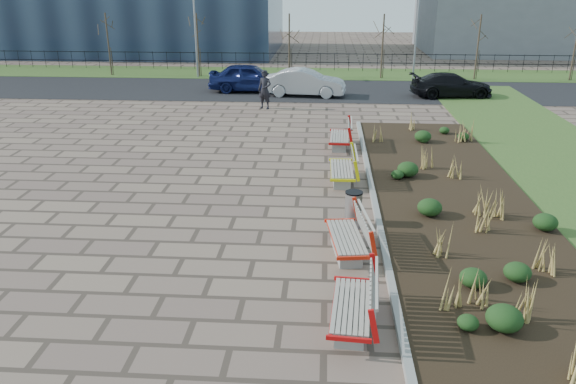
# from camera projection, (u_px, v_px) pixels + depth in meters

# --- Properties ---
(ground) EXTENTS (120.00, 120.00, 0.00)m
(ground) POSITION_uv_depth(u_px,v_px,m) (211.00, 277.00, 12.38)
(ground) COLOR #745F4F
(ground) RESTS_ON ground
(planting_bed) EXTENTS (4.50, 18.00, 0.10)m
(planting_bed) POSITION_uv_depth(u_px,v_px,m) (452.00, 199.00, 16.63)
(planting_bed) COLOR black
(planting_bed) RESTS_ON ground
(planting_curb) EXTENTS (0.16, 18.00, 0.15)m
(planting_curb) POSITION_uv_depth(u_px,v_px,m) (373.00, 196.00, 16.76)
(planting_curb) COLOR gray
(planting_curb) RESTS_ON ground
(grass_verge_far) EXTENTS (80.00, 5.00, 0.04)m
(grass_verge_far) POSITION_uv_depth(u_px,v_px,m) (291.00, 73.00, 38.46)
(grass_verge_far) COLOR #33511E
(grass_verge_far) RESTS_ON ground
(road) EXTENTS (80.00, 7.00, 0.02)m
(road) POSITION_uv_depth(u_px,v_px,m) (284.00, 90.00, 32.87)
(road) COLOR black
(road) RESTS_ON ground
(bench_a) EXTENTS (1.06, 2.16, 1.00)m
(bench_a) POSITION_uv_depth(u_px,v_px,m) (351.00, 303.00, 10.46)
(bench_a) COLOR red
(bench_a) RESTS_ON ground
(bench_b) EXTENTS (1.18, 2.20, 1.00)m
(bench_b) POSITION_uv_depth(u_px,v_px,m) (347.00, 235.00, 13.24)
(bench_b) COLOR red
(bench_b) RESTS_ON ground
(bench_c) EXTENTS (0.92, 2.11, 1.00)m
(bench_c) POSITION_uv_depth(u_px,v_px,m) (342.00, 167.00, 17.94)
(bench_c) COLOR yellow
(bench_c) RESTS_ON ground
(bench_d) EXTENTS (0.97, 2.13, 1.00)m
(bench_d) POSITION_uv_depth(u_px,v_px,m) (339.00, 135.00, 21.64)
(bench_d) COLOR #B70E0C
(bench_d) RESTS_ON ground
(litter_bin) EXTENTS (0.45, 0.45, 0.96)m
(litter_bin) POSITION_uv_depth(u_px,v_px,m) (353.00, 210.00, 14.72)
(litter_bin) COLOR #B2B2B7
(litter_bin) RESTS_ON ground
(pedestrian) EXTENTS (0.81, 0.67, 1.91)m
(pedestrian) POSITION_uv_depth(u_px,v_px,m) (265.00, 90.00, 27.92)
(pedestrian) COLOR black
(pedestrian) RESTS_ON ground
(car_blue) EXTENTS (4.71, 2.02, 1.59)m
(car_blue) POSITION_uv_depth(u_px,v_px,m) (250.00, 78.00, 32.14)
(car_blue) COLOR #11194C
(car_blue) RESTS_ON road
(car_silver) EXTENTS (4.56, 1.96, 1.46)m
(car_silver) POSITION_uv_depth(u_px,v_px,m) (305.00, 83.00, 30.97)
(car_silver) COLOR #9DA0A5
(car_silver) RESTS_ON road
(car_black) EXTENTS (4.58, 2.25, 1.28)m
(car_black) POSITION_uv_depth(u_px,v_px,m) (451.00, 85.00, 30.76)
(car_black) COLOR black
(car_black) RESTS_ON road
(tree_a) EXTENTS (1.40, 1.40, 4.00)m
(tree_a) POSITION_uv_depth(u_px,v_px,m) (108.00, 44.00, 37.09)
(tree_a) COLOR #4C3D2D
(tree_a) RESTS_ON grass_verge_far
(tree_b) EXTENTS (1.40, 1.40, 4.00)m
(tree_b) POSITION_uv_depth(u_px,v_px,m) (198.00, 45.00, 36.71)
(tree_b) COLOR #4C3D2D
(tree_b) RESTS_ON grass_verge_far
(tree_c) EXTENTS (1.40, 1.40, 4.00)m
(tree_c) POSITION_uv_depth(u_px,v_px,m) (289.00, 46.00, 36.34)
(tree_c) COLOR #4C3D2D
(tree_c) RESTS_ON grass_verge_far
(tree_d) EXTENTS (1.40, 1.40, 4.00)m
(tree_d) POSITION_uv_depth(u_px,v_px,m) (382.00, 46.00, 35.96)
(tree_d) COLOR #4C3D2D
(tree_d) RESTS_ON grass_verge_far
(tree_e) EXTENTS (1.40, 1.40, 4.00)m
(tree_e) POSITION_uv_depth(u_px,v_px,m) (478.00, 47.00, 35.58)
(tree_e) COLOR #4C3D2D
(tree_e) RESTS_ON grass_verge_far
(tree_f) EXTENTS (1.40, 1.40, 4.00)m
(tree_f) POSITION_uv_depth(u_px,v_px,m) (575.00, 48.00, 35.21)
(tree_f) COLOR #4C3D2D
(tree_f) RESTS_ON grass_verge_far
(lamp_west) EXTENTS (0.24, 0.60, 6.00)m
(lamp_west) POSITION_uv_depth(u_px,v_px,m) (195.00, 30.00, 35.89)
(lamp_west) COLOR gray
(lamp_west) RESTS_ON grass_verge_far
(lamp_east) EXTENTS (0.24, 0.60, 6.00)m
(lamp_east) POSITION_uv_depth(u_px,v_px,m) (416.00, 31.00, 35.01)
(lamp_east) COLOR gray
(lamp_east) RESTS_ON grass_verge_far
(railing_fence) EXTENTS (44.00, 0.10, 1.20)m
(railing_fence) POSITION_uv_depth(u_px,v_px,m) (292.00, 61.00, 39.63)
(railing_fence) COLOR black
(railing_fence) RESTS_ON grass_verge_far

